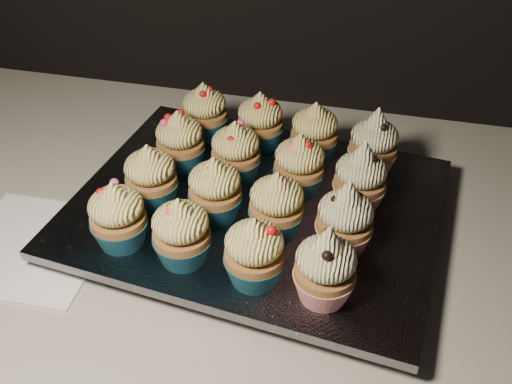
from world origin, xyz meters
TOP-DOWN VIEW (x-y plane):
  - worktop at (0.00, 1.70)m, footprint 2.44×0.64m
  - napkin at (-0.05, 1.59)m, footprint 0.17×0.17m
  - baking_tray at (0.20, 1.69)m, footprint 0.43×0.35m
  - foil_lining at (0.20, 1.69)m, footprint 0.47×0.39m
  - cupcake_0 at (0.07, 1.59)m, footprint 0.06×0.06m
  - cupcake_1 at (0.14, 1.58)m, footprint 0.06×0.06m
  - cupcake_2 at (0.23, 1.57)m, footprint 0.06×0.06m
  - cupcake_3 at (0.30, 1.56)m, footprint 0.06×0.06m
  - cupcake_4 at (0.08, 1.66)m, footprint 0.06×0.06m
  - cupcake_5 at (0.16, 1.66)m, footprint 0.06×0.06m
  - cupcake_6 at (0.23, 1.64)m, footprint 0.06×0.06m
  - cupcake_7 at (0.31, 1.64)m, footprint 0.06×0.06m
  - cupcake_8 at (0.09, 1.74)m, footprint 0.06×0.06m
  - cupcake_9 at (0.16, 1.73)m, footprint 0.06×0.06m
  - cupcake_10 at (0.24, 1.73)m, footprint 0.06×0.06m
  - cupcake_11 at (0.32, 1.71)m, footprint 0.06×0.06m
  - cupcake_12 at (0.09, 1.82)m, footprint 0.06×0.06m
  - cupcake_13 at (0.18, 1.81)m, footprint 0.06×0.06m
  - cupcake_14 at (0.25, 1.80)m, footprint 0.06×0.06m
  - cupcake_15 at (0.33, 1.79)m, footprint 0.06×0.06m

SIDE VIEW (x-z plane):
  - worktop at x=0.00m, z-range 0.86..0.90m
  - napkin at x=-0.05m, z-range 0.90..0.90m
  - baking_tray at x=0.20m, z-range 0.90..0.92m
  - foil_lining at x=0.20m, z-range 0.92..0.93m
  - cupcake_0 at x=0.07m, z-range 0.93..1.01m
  - cupcake_1 at x=0.14m, z-range 0.93..1.01m
  - cupcake_2 at x=0.23m, z-range 0.93..1.01m
  - cupcake_4 at x=0.08m, z-range 0.93..1.01m
  - cupcake_5 at x=0.16m, z-range 0.93..1.01m
  - cupcake_6 at x=0.23m, z-range 0.93..1.01m
  - cupcake_8 at x=0.09m, z-range 0.93..1.01m
  - cupcake_9 at x=0.16m, z-range 0.93..1.01m
  - cupcake_10 at x=0.24m, z-range 0.93..1.01m
  - cupcake_12 at x=0.09m, z-range 0.93..1.01m
  - cupcake_13 at x=0.18m, z-range 0.93..1.01m
  - cupcake_14 at x=0.25m, z-range 0.93..1.01m
  - cupcake_3 at x=0.30m, z-range 0.93..1.02m
  - cupcake_7 at x=0.31m, z-range 0.93..1.02m
  - cupcake_11 at x=0.32m, z-range 0.93..1.02m
  - cupcake_15 at x=0.33m, z-range 0.93..1.02m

